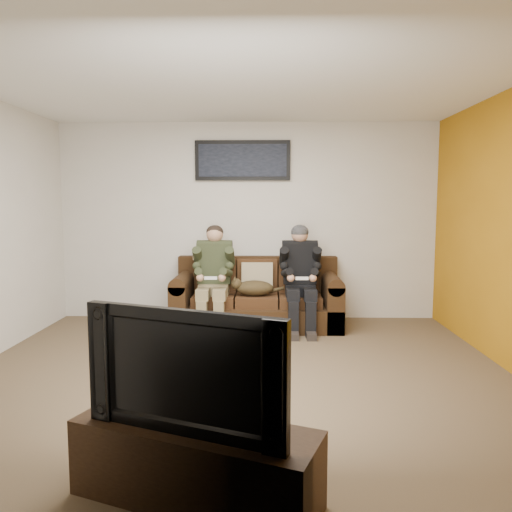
{
  "coord_description": "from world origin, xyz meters",
  "views": [
    {
      "loc": [
        0.26,
        -4.4,
        1.56
      ],
      "look_at": [
        0.13,
        1.2,
        0.95
      ],
      "focal_mm": 35.0,
      "sensor_mm": 36.0,
      "label": 1
    }
  ],
  "objects_px": {
    "sofa": "(257,300)",
    "tv_stand": "(195,463)",
    "person_right": "(300,271)",
    "framed_poster": "(243,160)",
    "cat": "(253,288)",
    "television": "(194,366)",
    "person_left": "(214,271)"
  },
  "relations": [
    {
      "from": "television",
      "to": "person_left",
      "type": "bearing_deg",
      "value": 115.84
    },
    {
      "from": "person_left",
      "to": "tv_stand",
      "type": "height_order",
      "value": "person_left"
    },
    {
      "from": "person_left",
      "to": "person_right",
      "type": "relative_size",
      "value": 0.99
    },
    {
      "from": "framed_poster",
      "to": "person_right",
      "type": "bearing_deg",
      "value": -37.62
    },
    {
      "from": "framed_poster",
      "to": "tv_stand",
      "type": "relative_size",
      "value": 0.96
    },
    {
      "from": "person_right",
      "to": "television",
      "type": "distance_m",
      "value": 3.68
    },
    {
      "from": "sofa",
      "to": "cat",
      "type": "bearing_deg",
      "value": -102.7
    },
    {
      "from": "person_left",
      "to": "cat",
      "type": "relative_size",
      "value": 1.93
    },
    {
      "from": "person_right",
      "to": "television",
      "type": "height_order",
      "value": "person_right"
    },
    {
      "from": "television",
      "to": "framed_poster",
      "type": "bearing_deg",
      "value": 110.66
    },
    {
      "from": "framed_poster",
      "to": "tv_stand",
      "type": "height_order",
      "value": "framed_poster"
    },
    {
      "from": "sofa",
      "to": "person_left",
      "type": "height_order",
      "value": "person_left"
    },
    {
      "from": "person_right",
      "to": "sofa",
      "type": "bearing_deg",
      "value": 162.06
    },
    {
      "from": "framed_poster",
      "to": "tv_stand",
      "type": "xyz_separation_m",
      "value": [
        -0.04,
        -4.17,
        -1.9
      ]
    },
    {
      "from": "person_right",
      "to": "cat",
      "type": "bearing_deg",
      "value": -176.26
    },
    {
      "from": "person_left",
      "to": "television",
      "type": "bearing_deg",
      "value": -85.4
    },
    {
      "from": "sofa",
      "to": "tv_stand",
      "type": "distance_m",
      "value": 3.78
    },
    {
      "from": "framed_poster",
      "to": "television",
      "type": "relative_size",
      "value": 1.14
    },
    {
      "from": "framed_poster",
      "to": "tv_stand",
      "type": "distance_m",
      "value": 4.58
    },
    {
      "from": "person_left",
      "to": "framed_poster",
      "type": "bearing_deg",
      "value": 59.52
    },
    {
      "from": "sofa",
      "to": "framed_poster",
      "type": "relative_size",
      "value": 1.66
    },
    {
      "from": "cat",
      "to": "framed_poster",
      "type": "height_order",
      "value": "framed_poster"
    },
    {
      "from": "person_left",
      "to": "person_right",
      "type": "bearing_deg",
      "value": 0.02
    },
    {
      "from": "person_right",
      "to": "framed_poster",
      "type": "distance_m",
      "value": 1.67
    },
    {
      "from": "sofa",
      "to": "person_right",
      "type": "xyz_separation_m",
      "value": [
        0.53,
        -0.17,
        0.39
      ]
    },
    {
      "from": "person_left",
      "to": "framed_poster",
      "type": "height_order",
      "value": "framed_poster"
    },
    {
      "from": "person_left",
      "to": "tv_stand",
      "type": "distance_m",
      "value": 3.65
    },
    {
      "from": "cat",
      "to": "framed_poster",
      "type": "distance_m",
      "value": 1.7
    },
    {
      "from": "person_left",
      "to": "cat",
      "type": "height_order",
      "value": "person_left"
    },
    {
      "from": "person_right",
      "to": "cat",
      "type": "height_order",
      "value": "person_right"
    },
    {
      "from": "person_right",
      "to": "television",
      "type": "bearing_deg",
      "value": -102.15
    },
    {
      "from": "person_right",
      "to": "television",
      "type": "xyz_separation_m",
      "value": [
        -0.78,
        -3.6,
        0.01
      ]
    }
  ]
}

